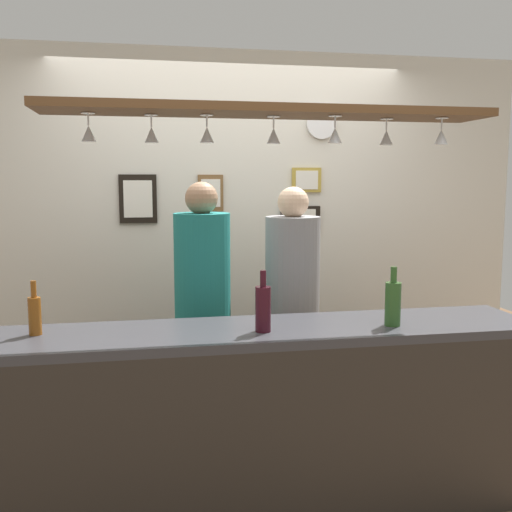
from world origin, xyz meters
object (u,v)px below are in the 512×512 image
Objects in this scene: picture_frame_upper_small at (307,180)px; wall_clock at (321,124)px; picture_frame_lower_pair at (300,218)px; bottle_beer_amber_tall at (35,314)px; bottle_champagne_green at (393,302)px; picture_frame_crest at (211,193)px; bottle_wine_dark_red at (263,308)px; picture_frame_caricature at (138,199)px; person_middle_teal_shirt at (203,292)px; person_right_grey_shirt at (292,292)px.

wall_clock is at bearing -3.35° from picture_frame_upper_small.
wall_clock is (0.11, -0.01, 0.41)m from picture_frame_upper_small.
bottle_beer_amber_tall is at bearing -140.92° from picture_frame_lower_pair.
bottle_champagne_green is 1.36× the size of picture_frame_upper_small.
wall_clock is (0.82, -0.01, 0.50)m from picture_frame_crest.
wall_clock is at bearing 63.71° from bottle_wine_dark_red.
picture_frame_caricature reaches higher than bottle_wine_dark_red.
person_middle_teal_shirt is 7.61× the size of wall_clock.
person_middle_teal_shirt is at bearing 105.58° from bottle_wine_dark_red.
picture_frame_upper_small is at bearing 176.65° from wall_clock.
person_right_grey_shirt is at bearing 24.41° from bottle_beer_amber_tall.
bottle_wine_dark_red is 1.00× the size of bottle_champagne_green.
person_right_grey_shirt is 4.83× the size of picture_frame_caricature.
picture_frame_upper_small is at bearing 0.00° from picture_frame_caricature.
picture_frame_caricature is at bearing 179.73° from wall_clock.
bottle_champagne_green is at bearing -67.89° from person_right_grey_shirt.
person_right_grey_shirt reaches higher than bottle_champagne_green.
picture_frame_upper_small reaches higher than picture_frame_crest.
bottle_champagne_green is at bearing -86.65° from picture_frame_lower_pair.
picture_frame_crest is 1.18× the size of picture_frame_upper_small.
bottle_beer_amber_tall is at bearing -141.66° from picture_frame_upper_small.
picture_frame_crest is 0.51m from picture_frame_caricature.
picture_frame_lower_pair is at bearing 0.00° from picture_frame_crest.
picture_frame_caricature is (0.47, 1.34, 0.50)m from bottle_beer_amber_tall.
bottle_wine_dark_red is at bearing -112.79° from picture_frame_upper_small.
bottle_champagne_green is (1.74, -0.15, 0.02)m from bottle_beer_amber_tall.
picture_frame_upper_small is 0.73× the size of picture_frame_lower_pair.
wall_clock reaches higher than person_middle_teal_shirt.
bottle_wine_dark_red and bottle_champagne_green have the same top height.
person_right_grey_shirt is 6.32× the size of picture_frame_crest.
picture_frame_caricature is at bearing 180.00° from picture_frame_crest.
picture_frame_lower_pair is at bearing 41.21° from person_middle_teal_shirt.
bottle_beer_amber_tall is 0.87× the size of bottle_champagne_green.
picture_frame_upper_small reaches higher than bottle_wine_dark_red.
bottle_wine_dark_red is 1.62m from picture_frame_lower_pair.
person_right_grey_shirt is 7.47× the size of wall_clock.
picture_frame_upper_small is at bearing 91.65° from bottle_champagne_green.
wall_clock is (0.73, 1.47, 1.02)m from bottle_wine_dark_red.
picture_frame_crest is at bearing 180.00° from picture_frame_lower_pair.
bottle_champagne_green is (0.88, -0.79, 0.06)m from person_middle_teal_shirt.
picture_frame_caricature reaches higher than bottle_champagne_green.
person_middle_teal_shirt is at bearing 36.97° from bottle_beer_amber_tall.
person_middle_teal_shirt is 1.13m from picture_frame_lower_pair.
bottle_champagne_green is at bearing -4.78° from bottle_beer_amber_tall.
picture_frame_upper_small is at bearing 67.21° from bottle_wine_dark_red.
person_right_grey_shirt is 0.86m from bottle_champagne_green.
picture_frame_upper_small is (0.28, 0.70, 0.69)m from person_right_grey_shirt.
person_middle_teal_shirt is 1.59m from wall_clock.
person_middle_teal_shirt is at bearing 138.23° from bottle_champagne_green.
bottle_wine_dark_red is at bearing 179.54° from bottle_champagne_green.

